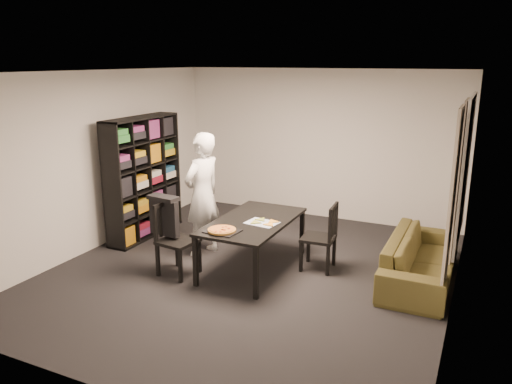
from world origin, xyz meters
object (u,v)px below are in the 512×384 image
at_px(pepperoni_pizza, 222,230).
at_px(sofa, 421,259).
at_px(person, 203,195).
at_px(bookshelf, 143,177).
at_px(chair_left, 172,233).
at_px(baking_tray, 222,231).
at_px(chair_right, 325,233).
at_px(dining_table, 253,224).

distance_m(pepperoni_pizza, sofa, 2.56).
bearing_deg(person, pepperoni_pizza, 56.40).
relative_size(bookshelf, chair_left, 1.98).
height_order(bookshelf, baking_tray, bookshelf).
bearing_deg(pepperoni_pizza, sofa, 27.68).
bearing_deg(sofa, chair_right, 99.61).
relative_size(dining_table, chair_left, 1.72).
height_order(bookshelf, pepperoni_pizza, bookshelf).
bearing_deg(sofa, pepperoni_pizza, 117.68).
bearing_deg(chair_left, dining_table, -50.81).
bearing_deg(chair_left, baking_tray, -83.51).
height_order(bookshelf, chair_left, bookshelf).
bearing_deg(pepperoni_pizza, baking_tray, 85.47).
height_order(dining_table, chair_left, chair_left).
xyz_separation_m(chair_right, person, (-1.76, -0.19, 0.37)).
bearing_deg(dining_table, baking_tray, -104.05).
height_order(chair_left, chair_right, chair_left).
bearing_deg(baking_tray, bookshelf, 152.06).
bearing_deg(chair_right, pepperoni_pizza, -50.46).
bearing_deg(dining_table, chair_right, 23.67).
xyz_separation_m(chair_right, sofa, (1.21, 0.21, -0.23)).
bearing_deg(person, chair_right, 109.07).
distance_m(dining_table, sofa, 2.20).
distance_m(chair_left, chair_right, 2.01).
distance_m(baking_tray, sofa, 2.55).
xyz_separation_m(dining_table, pepperoni_pizza, (-0.14, -0.58, 0.09)).
bearing_deg(pepperoni_pizza, bookshelf, 151.75).
bearing_deg(person, chair_left, 11.58).
xyz_separation_m(chair_right, baking_tray, (-1.02, -0.95, 0.17)).
relative_size(person, baking_tray, 4.44).
height_order(bookshelf, chair_right, bookshelf).
distance_m(dining_table, pepperoni_pizza, 0.61).
bearing_deg(dining_table, pepperoni_pizza, -103.84).
bearing_deg(sofa, dining_table, 105.76).
relative_size(dining_table, pepperoni_pizza, 4.73).
bearing_deg(dining_table, chair_left, -148.07).
bearing_deg(person, bookshelf, -90.39).
bearing_deg(bookshelf, person, -13.24).
height_order(chair_right, pepperoni_pizza, chair_right).
relative_size(bookshelf, dining_table, 1.15).
bearing_deg(baking_tray, pepperoni_pizza, -94.53).
height_order(chair_right, person, person).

